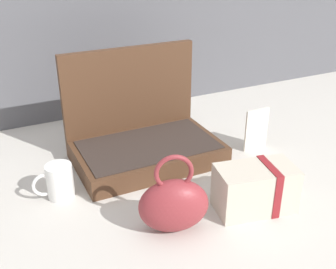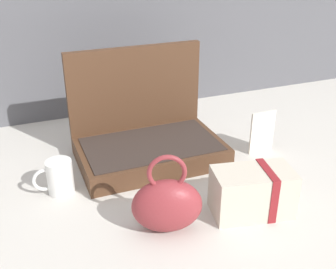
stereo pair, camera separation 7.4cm
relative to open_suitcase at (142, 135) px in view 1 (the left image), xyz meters
The scene contains 6 objects.
ground_plane 0.17m from the open_suitcase, 85.61° to the right, with size 6.00×6.00×0.00m, color beige.
open_suitcase is the anchor object (origin of this frame).
teal_pouch_handbag 0.38m from the open_suitcase, 101.48° to the right, with size 0.19×0.13×0.20m.
cream_toiletry_bag 0.41m from the open_suitcase, 68.25° to the right, with size 0.22×0.14×0.12m.
coffee_mug 0.31m from the open_suitcase, 158.74° to the right, with size 0.11×0.07×0.10m.
info_card_left 0.37m from the open_suitcase, 18.14° to the right, with size 0.09×0.01×0.14m, color silver.
Camera 1 is at (-0.44, -0.92, 0.64)m, focal length 44.05 mm.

